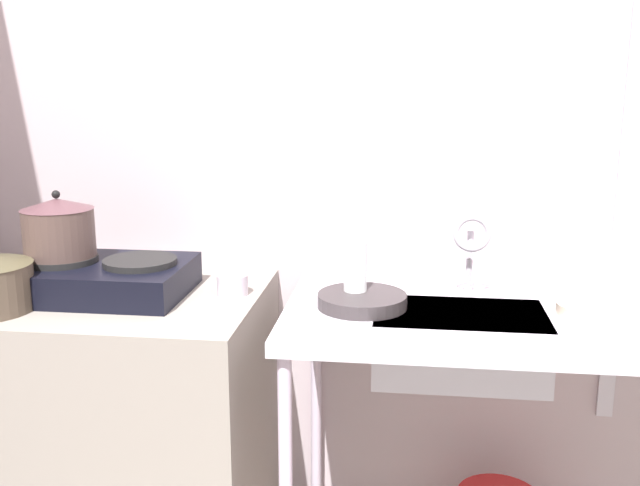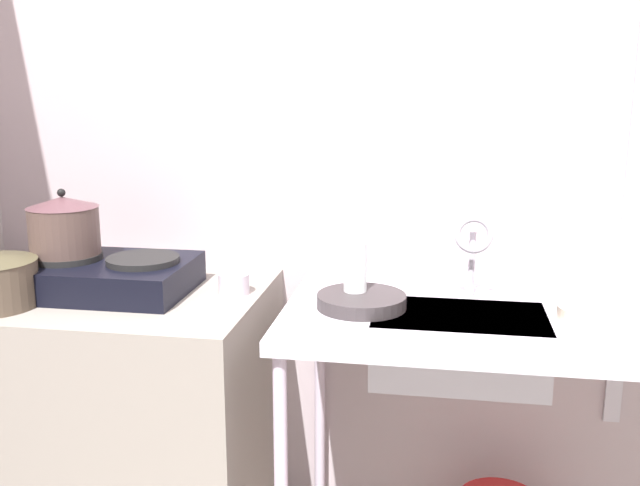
{
  "view_description": "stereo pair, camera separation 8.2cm",
  "coord_description": "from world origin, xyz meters",
  "px_view_note": "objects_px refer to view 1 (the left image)",
  "views": [
    {
      "loc": [
        -0.41,
        -0.89,
        1.49
      ],
      "look_at": [
        -0.66,
        1.07,
        1.04
      ],
      "focal_mm": 40.71,
      "sensor_mm": 36.0,
      "label": 1
    },
    {
      "loc": [
        -0.33,
        -0.88,
        1.49
      ],
      "look_at": [
        -0.66,
        1.07,
        1.04
      ],
      "focal_mm": 40.71,
      "sensor_mm": 36.0,
      "label": 2
    }
  ],
  "objects_px": {
    "frying_pan": "(362,300)",
    "bottle_by_sink": "(355,272)",
    "faucet": "(471,241)",
    "percolator": "(232,272)",
    "sink_basin": "(459,344)",
    "pot_on_left_burner": "(59,227)",
    "stove": "(101,277)",
    "small_bowl_on_drainboard": "(584,310)"
  },
  "relations": [
    {
      "from": "small_bowl_on_drainboard",
      "to": "frying_pan",
      "type": "bearing_deg",
      "value": 179.45
    },
    {
      "from": "stove",
      "to": "bottle_by_sink",
      "type": "xyz_separation_m",
      "value": [
        0.75,
        0.0,
        0.04
      ]
    },
    {
      "from": "small_bowl_on_drainboard",
      "to": "bottle_by_sink",
      "type": "xyz_separation_m",
      "value": [
        -0.62,
        0.04,
        0.08
      ]
    },
    {
      "from": "small_bowl_on_drainboard",
      "to": "bottle_by_sink",
      "type": "height_order",
      "value": "bottle_by_sink"
    },
    {
      "from": "faucet",
      "to": "small_bowl_on_drainboard",
      "type": "height_order",
      "value": "faucet"
    },
    {
      "from": "stove",
      "to": "faucet",
      "type": "distance_m",
      "value": 1.09
    },
    {
      "from": "stove",
      "to": "pot_on_left_burner",
      "type": "relative_size",
      "value": 2.42
    },
    {
      "from": "percolator",
      "to": "sink_basin",
      "type": "relative_size",
      "value": 0.3
    },
    {
      "from": "faucet",
      "to": "bottle_by_sink",
      "type": "xyz_separation_m",
      "value": [
        -0.32,
        -0.1,
        -0.07
      ]
    },
    {
      "from": "stove",
      "to": "frying_pan",
      "type": "bearing_deg",
      "value": -2.14
    },
    {
      "from": "sink_basin",
      "to": "small_bowl_on_drainboard",
      "type": "distance_m",
      "value": 0.34
    },
    {
      "from": "stove",
      "to": "small_bowl_on_drainboard",
      "type": "height_order",
      "value": "stove"
    },
    {
      "from": "faucet",
      "to": "bottle_by_sink",
      "type": "distance_m",
      "value": 0.35
    },
    {
      "from": "stove",
      "to": "frying_pan",
      "type": "xyz_separation_m",
      "value": [
        0.77,
        -0.03,
        -0.03
      ]
    },
    {
      "from": "pot_on_left_burner",
      "to": "percolator",
      "type": "bearing_deg",
      "value": 4.69
    },
    {
      "from": "stove",
      "to": "frying_pan",
      "type": "height_order",
      "value": "stove"
    },
    {
      "from": "pot_on_left_burner",
      "to": "sink_basin",
      "type": "xyz_separation_m",
      "value": [
        1.16,
        -0.05,
        -0.29
      ]
    },
    {
      "from": "faucet",
      "to": "frying_pan",
      "type": "height_order",
      "value": "faucet"
    },
    {
      "from": "pot_on_left_burner",
      "to": "faucet",
      "type": "distance_m",
      "value": 1.2
    },
    {
      "from": "percolator",
      "to": "small_bowl_on_drainboard",
      "type": "xyz_separation_m",
      "value": [
        0.98,
        -0.08,
        -0.05
      ]
    },
    {
      "from": "sink_basin",
      "to": "percolator",
      "type": "bearing_deg",
      "value": 172.5
    },
    {
      "from": "pot_on_left_burner",
      "to": "percolator",
      "type": "distance_m",
      "value": 0.52
    },
    {
      "from": "faucet",
      "to": "frying_pan",
      "type": "relative_size",
      "value": 0.99
    },
    {
      "from": "sink_basin",
      "to": "faucet",
      "type": "bearing_deg",
      "value": 77.22
    },
    {
      "from": "small_bowl_on_drainboard",
      "to": "percolator",
      "type": "bearing_deg",
      "value": 175.58
    },
    {
      "from": "sink_basin",
      "to": "small_bowl_on_drainboard",
      "type": "xyz_separation_m",
      "value": [
        0.33,
        0.01,
        0.11
      ]
    },
    {
      "from": "stove",
      "to": "percolator",
      "type": "xyz_separation_m",
      "value": [
        0.38,
        0.04,
        0.02
      ]
    },
    {
      "from": "frying_pan",
      "to": "pot_on_left_burner",
      "type": "bearing_deg",
      "value": 178.15
    },
    {
      "from": "stove",
      "to": "sink_basin",
      "type": "distance_m",
      "value": 1.05
    },
    {
      "from": "frying_pan",
      "to": "bottle_by_sink",
      "type": "xyz_separation_m",
      "value": [
        -0.02,
        0.03,
        0.07
      ]
    },
    {
      "from": "pot_on_left_burner",
      "to": "sink_basin",
      "type": "relative_size",
      "value": 0.45
    },
    {
      "from": "faucet",
      "to": "bottle_by_sink",
      "type": "relative_size",
      "value": 1.14
    },
    {
      "from": "frying_pan",
      "to": "small_bowl_on_drainboard",
      "type": "bearing_deg",
      "value": -0.55
    },
    {
      "from": "sink_basin",
      "to": "bottle_by_sink",
      "type": "height_order",
      "value": "bottle_by_sink"
    },
    {
      "from": "stove",
      "to": "sink_basin",
      "type": "xyz_separation_m",
      "value": [
        1.04,
        -0.05,
        -0.14
      ]
    },
    {
      "from": "faucet",
      "to": "stove",
      "type": "bearing_deg",
      "value": -174.74
    },
    {
      "from": "percolator",
      "to": "faucet",
      "type": "bearing_deg",
      "value": 4.76
    },
    {
      "from": "pot_on_left_burner",
      "to": "faucet",
      "type": "xyz_separation_m",
      "value": [
        1.2,
        0.1,
        -0.03
      ]
    },
    {
      "from": "stove",
      "to": "pot_on_left_burner",
      "type": "bearing_deg",
      "value": 180.0
    },
    {
      "from": "pot_on_left_burner",
      "to": "faucet",
      "type": "relative_size",
      "value": 0.84
    },
    {
      "from": "stove",
      "to": "frying_pan",
      "type": "distance_m",
      "value": 0.77
    },
    {
      "from": "stove",
      "to": "percolator",
      "type": "height_order",
      "value": "percolator"
    }
  ]
}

